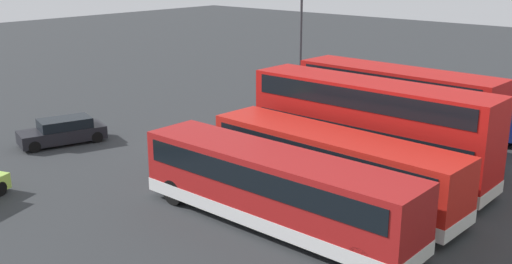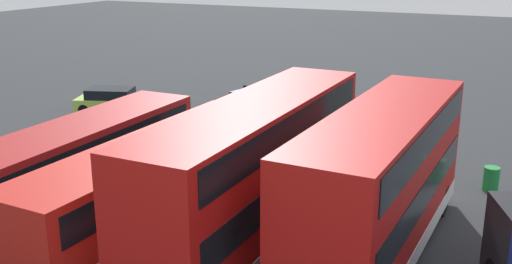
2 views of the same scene
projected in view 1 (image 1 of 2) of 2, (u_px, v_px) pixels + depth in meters
The scene contains 9 objects.
ground_plane at pixel (203, 143), 33.52m from camera, with size 140.00×140.00×0.00m, color #2D3033.
bus_double_decker_near_end at pixel (396, 109), 31.01m from camera, with size 2.85×10.80×4.55m.
bus_double_decker_second at pixel (369, 126), 27.88m from camera, with size 2.62×11.89×4.55m.
bus_single_deck_third at pixel (332, 164), 25.27m from camera, with size 2.96×11.73×2.95m.
bus_single_deck_fourth at pixel (274, 187), 22.77m from camera, with size 2.66×11.96×2.95m.
box_truck_blue at pixel (493, 113), 33.28m from camera, with size 5.15×7.89×3.20m.
car_small_green at pixel (63, 131), 33.28m from camera, with size 4.90×3.03×1.43m.
lamp_post_tall at pixel (301, 43), 39.56m from camera, with size 0.70×0.30×7.79m.
waste_bin_yellow at pixel (313, 114), 37.90m from camera, with size 0.60×0.60×0.95m, color #197F33.
Camera 1 is at (22.01, 23.40, 10.04)m, focal length 42.09 mm.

